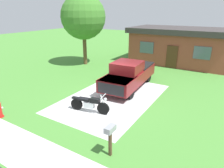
% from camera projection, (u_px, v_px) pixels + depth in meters
% --- Properties ---
extents(ground_plane, '(80.00, 80.00, 0.00)m').
position_uv_depth(ground_plane, '(112.00, 98.00, 12.34)').
color(ground_plane, '#468433').
extents(driveway_pad, '(4.88, 7.64, 0.01)m').
position_uv_depth(driveway_pad, '(112.00, 98.00, 12.34)').
color(driveway_pad, '#BCBCBC').
rests_on(driveway_pad, ground).
extents(sidewalk_strip, '(36.00, 1.80, 0.01)m').
position_uv_depth(sidewalk_strip, '(31.00, 153.00, 7.53)').
color(sidewalk_strip, silver).
rests_on(sidewalk_strip, ground).
extents(motorcycle, '(2.19, 0.81, 1.09)m').
position_uv_depth(motorcycle, '(90.00, 104.00, 10.45)').
color(motorcycle, black).
rests_on(motorcycle, ground).
extents(pickup_truck, '(2.38, 5.74, 1.90)m').
position_uv_depth(pickup_truck, '(130.00, 74.00, 13.81)').
color(pickup_truck, black).
rests_on(pickup_truck, ground).
extents(mailbox, '(0.26, 0.48, 1.26)m').
position_uv_depth(mailbox, '(110.00, 133.00, 7.10)').
color(mailbox, '#4C3823').
rests_on(mailbox, ground).
extents(shade_tree, '(4.19, 4.19, 6.63)m').
position_uv_depth(shade_tree, '(83.00, 17.00, 18.55)').
color(shade_tree, brown).
rests_on(shade_tree, ground).
extents(neighbor_house, '(9.60, 5.60, 3.50)m').
position_uv_depth(neighbor_house, '(179.00, 45.00, 20.11)').
color(neighbor_house, brown).
rests_on(neighbor_house, ground).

